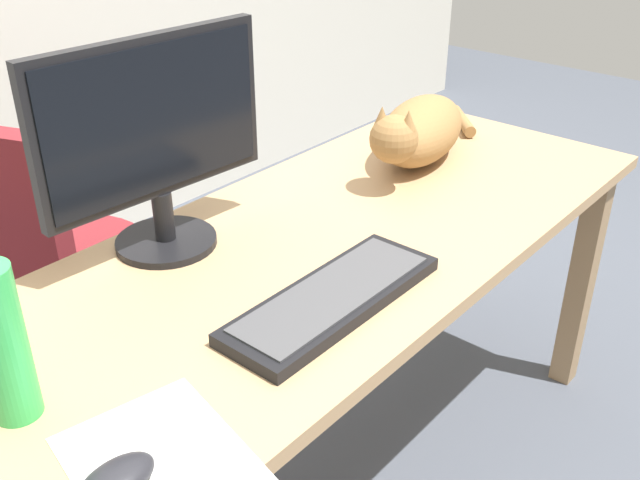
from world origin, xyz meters
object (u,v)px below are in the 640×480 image
Objects in this scene: office_chair at (57,300)px; monitor at (155,138)px; keyboard at (333,298)px; water_bottle at (3,344)px; cat at (419,131)px.

monitor is (0.01, -0.47, 0.56)m from office_chair.
keyboard is 1.68× the size of water_bottle.
cat is at bearing 21.28° from keyboard.
keyboard is (0.06, -0.86, 0.34)m from office_chair.
office_chair is 1.02m from cat.
water_bottle is at bearing -121.81° from office_chair.
monitor reaches higher than keyboard.
cat is (0.68, -0.14, -0.15)m from monitor.
water_bottle reaches higher than keyboard.
monitor is 1.09× the size of keyboard.
water_bottle is (-0.43, -0.70, 0.45)m from office_chair.
office_chair is 0.94m from water_bottle.
office_chair is 2.03× the size of keyboard.
water_bottle reaches higher than office_chair.
monitor is at bearing 168.32° from cat.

